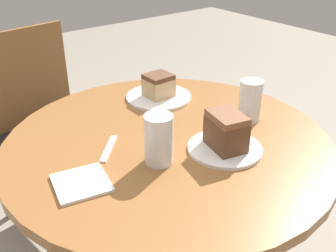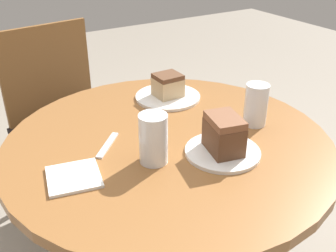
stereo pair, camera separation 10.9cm
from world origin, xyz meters
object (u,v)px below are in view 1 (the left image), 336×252
object	(u,v)px
glass_lemonade	(250,103)
chair	(46,127)
plate_far	(159,97)
cake_slice_far	(159,85)
cake_slice_near	(226,131)
glass_water	(159,142)
plate_near	(225,148)

from	to	relation	value
glass_lemonade	chair	bearing A→B (deg)	110.75
plate_far	cake_slice_far	distance (m)	0.04
cake_slice_near	glass_water	distance (m)	0.18
plate_far	cake_slice_near	world-z (taller)	cake_slice_near
plate_far	glass_water	distance (m)	0.40
chair	plate_far	xyz separation A→B (m)	(0.21, -0.58, 0.30)
glass_lemonade	cake_slice_near	bearing A→B (deg)	-155.80
glass_water	plate_far	bearing A→B (deg)	53.59
cake_slice_near	glass_lemonade	xyz separation A→B (m)	(0.19, 0.08, -0.00)
plate_near	cake_slice_far	distance (m)	0.39
glass_lemonade	glass_water	distance (m)	0.36
cake_slice_near	glass_lemonade	size ratio (longest dim) A/B	0.96
plate_far	cake_slice_far	world-z (taller)	cake_slice_far
plate_near	cake_slice_far	world-z (taller)	cake_slice_far
chair	glass_lemonade	distance (m)	1.00
plate_near	plate_far	world-z (taller)	same
plate_far	cake_slice_far	bearing A→B (deg)	90.00
chair	plate_near	xyz separation A→B (m)	(0.15, -0.97, 0.30)
cake_slice_far	glass_lemonade	xyz separation A→B (m)	(0.13, -0.30, 0.01)
plate_near	glass_water	world-z (taller)	glass_water
glass_lemonade	glass_water	size ratio (longest dim) A/B	0.97
cake_slice_near	glass_water	xyz separation A→B (m)	(-0.17, 0.06, -0.00)
cake_slice_far	glass_lemonade	size ratio (longest dim) A/B	0.69
chair	glass_water	world-z (taller)	glass_water
chair	cake_slice_far	distance (m)	0.71
chair	glass_water	xyz separation A→B (m)	(-0.03, -0.90, 0.35)
plate_near	plate_far	size ratio (longest dim) A/B	0.90
cake_slice_far	plate_far	bearing A→B (deg)	-90.00
plate_near	plate_far	distance (m)	0.39
plate_near	cake_slice_near	world-z (taller)	cake_slice_near
plate_far	glass_water	world-z (taller)	glass_water
chair	cake_slice_near	world-z (taller)	chair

